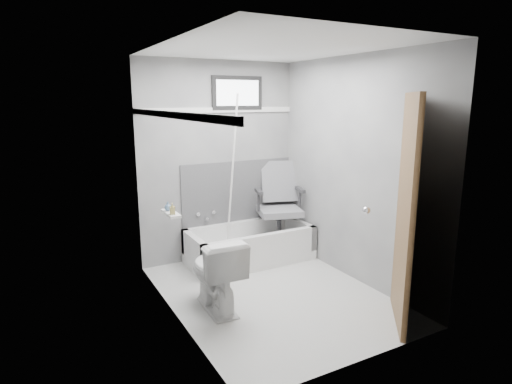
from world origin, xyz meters
TOP-DOWN VIEW (x-y plane):
  - floor at (0.00, 0.00)m, footprint 2.60×2.60m
  - ceiling at (0.00, 0.00)m, footprint 2.60×2.60m
  - wall_back at (0.00, 1.30)m, footprint 2.00×0.02m
  - wall_front at (0.00, -1.30)m, footprint 2.00×0.02m
  - wall_left at (-1.00, 0.00)m, footprint 0.02×2.60m
  - wall_right at (1.00, 0.00)m, footprint 0.02×2.60m
  - bathtub at (0.23, 0.93)m, footprint 1.50×0.70m
  - office_chair at (0.68, 0.98)m, footprint 0.76×0.76m
  - toilet at (-0.62, -0.00)m, footprint 0.44×0.75m
  - door at (0.98, -1.28)m, footprint 0.78×0.78m
  - window at (0.25, 1.29)m, footprint 0.66×0.04m
  - backerboard at (0.25, 1.29)m, footprint 1.50×0.02m
  - trim_back at (0.00, 1.29)m, footprint 2.00×0.02m
  - trim_left at (-0.99, 0.00)m, footprint 0.02×2.60m
  - pole at (0.06, 1.06)m, footprint 0.02×0.37m
  - shelf at (-0.93, 0.30)m, footprint 0.10×0.32m
  - soap_bottle_a at (-0.94, 0.22)m, footprint 0.06×0.06m
  - soap_bottle_b at (-0.94, 0.36)m, footprint 0.08×0.08m
  - faucet at (-0.20, 1.27)m, footprint 0.26×0.10m

SIDE VIEW (x-z plane):
  - floor at x=0.00m, z-range 0.00..0.00m
  - bathtub at x=0.23m, z-range 0.00..0.42m
  - toilet at x=-0.62m, z-range 0.00..0.71m
  - faucet at x=-0.20m, z-range 0.47..0.63m
  - office_chair at x=0.68m, z-range 0.12..1.17m
  - backerboard at x=0.25m, z-range 0.41..1.19m
  - shelf at x=-0.93m, z-range 0.89..0.91m
  - soap_bottle_b at x=-0.94m, z-range 0.92..1.00m
  - soap_bottle_a at x=-0.94m, z-range 0.91..1.02m
  - door at x=0.98m, z-range 0.00..2.00m
  - pole at x=0.06m, z-range 0.09..2.01m
  - wall_back at x=0.00m, z-range 0.00..2.40m
  - wall_front at x=0.00m, z-range 0.00..2.40m
  - wall_left at x=-1.00m, z-range 0.00..2.40m
  - wall_right at x=1.00m, z-range 0.00..2.40m
  - trim_back at x=0.00m, z-range 1.79..1.85m
  - trim_left at x=-0.99m, z-range 1.79..1.85m
  - window at x=0.25m, z-range 1.82..2.22m
  - ceiling at x=0.00m, z-range 2.40..2.40m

